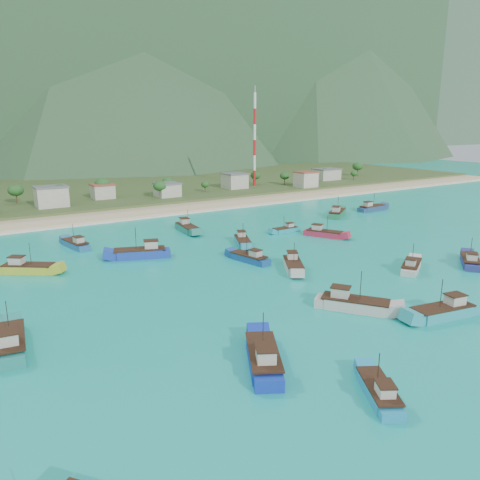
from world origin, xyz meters
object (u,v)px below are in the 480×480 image
boat_7 (76,245)px  boat_8 (264,359)px  boat_21 (324,234)px  boat_9 (28,269)px  boat_11 (337,214)px  boat_10 (411,267)px  boat_12 (249,258)px  boat_3 (187,228)px  boat_18 (372,208)px  boat_15 (470,262)px  radio_tower (255,140)px  boat_0 (354,305)px  boat_14 (444,312)px  boat_24 (379,393)px  boat_17 (293,266)px  boat_2 (243,242)px  boat_6 (141,253)px  boat_5 (11,344)px  boat_19 (285,230)px

boat_7 → boat_8: size_ratio=0.86×
boat_8 → boat_21: 72.71m
boat_8 → boat_21: bearing=70.5°
boat_9 → boat_11: 97.13m
boat_10 → boat_12: bearing=-163.8°
boat_3 → boat_18: 69.74m
boat_3 → boat_8: size_ratio=0.95×
boat_11 → boat_21: 30.09m
boat_7 → boat_15: 92.25m
radio_tower → boat_15: (-29.13, -125.86, -21.76)m
boat_0 → boat_14: boat_0 is taller
boat_21 → boat_24: size_ratio=1.16×
boat_17 → boat_21: (25.53, 18.32, -0.01)m
boat_10 → boat_24: size_ratio=1.09×
boat_11 → boat_15: (-14.52, -55.82, -0.15)m
boat_14 → boat_18: boat_14 is taller
radio_tower → boat_24: bearing=-119.7°
boat_2 → boat_6: size_ratio=0.79×
boat_24 → boat_7: bearing=128.2°
boat_7 → boat_17: bearing=-62.0°
radio_tower → boat_6: 121.50m
boat_2 → boat_8: boat_8 is taller
boat_0 → boat_10: (26.14, 8.80, -0.22)m
radio_tower → boat_9: bearing=-144.4°
boat_9 → boat_24: (25.68, -70.29, -0.23)m
boat_12 → boat_14: boat_14 is taller
boat_2 → boat_6: (-26.20, 2.49, 0.29)m
boat_0 → boat_2: (7.96, 46.05, -0.21)m
boat_7 → boat_11: bearing=-14.5°
boat_2 → boat_7: bearing=-4.3°
radio_tower → boat_21: (-37.95, -89.04, -21.76)m
boat_0 → boat_10: size_ratio=1.16×
boat_18 → boat_24: boat_18 is taller
boat_5 → boat_12: (50.70, 17.29, -0.21)m
boat_2 → boat_3: boat_3 is taller
boat_10 → boat_14: (-16.40, -18.77, 0.16)m
boat_0 → boat_14: 13.94m
boat_0 → boat_15: (40.01, 4.31, -0.17)m
boat_17 → boat_7: bearing=-20.0°
boat_12 → boat_18: boat_18 is taller
boat_3 → boat_10: (23.52, -58.09, -0.16)m
boat_11 → boat_19: bearing=-107.8°
boat_8 → boat_11: size_ratio=1.05×
boat_0 → boat_21: size_ratio=1.10×
boat_8 → boat_10: size_ratio=1.22×
boat_21 → boat_14: bearing=39.1°
radio_tower → boat_0: size_ratio=3.47×
boat_8 → boat_2: bearing=88.5°
boat_0 → boat_9: bearing=-85.9°
boat_5 → boat_11: 113.57m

